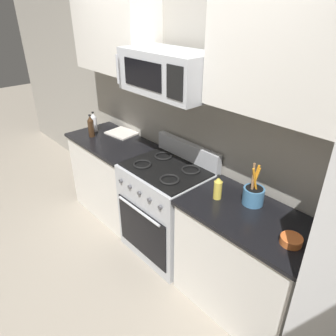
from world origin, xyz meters
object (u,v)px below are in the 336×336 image
object	(u,v)px
cutting_board	(122,133)
bottle_vinegar	(94,122)
bottle_oil	(218,188)
bottle_soy	(91,127)
prep_bowl	(291,240)
microwave	(169,72)
range_oven	(166,209)
utensil_crock	(253,195)

from	to	relation	value
cutting_board	bottle_vinegar	size ratio (longest dim) A/B	1.37
bottle_vinegar	bottle_oil	size ratio (longest dim) A/B	1.15
bottle_oil	bottle_soy	bearing A→B (deg)	-177.02
prep_bowl	cutting_board	bearing A→B (deg)	173.48
microwave	bottle_oil	world-z (taller)	microwave
range_oven	utensil_crock	xyz separation A→B (m)	(0.82, 0.12, 0.51)
bottle_soy	microwave	bearing A→B (deg)	6.72
utensil_crock	bottle_soy	distance (m)	1.95
microwave	bottle_soy	xyz separation A→B (m)	(-1.11, -0.13, -0.73)
microwave	bottle_soy	size ratio (longest dim) A/B	3.18
bottle_soy	prep_bowl	world-z (taller)	bottle_soy
range_oven	microwave	distance (m)	1.28
utensil_crock	bottle_oil	xyz separation A→B (m)	(-0.22, -0.14, 0.02)
utensil_crock	prep_bowl	distance (m)	0.46
range_oven	microwave	world-z (taller)	microwave
cutting_board	range_oven	bearing A→B (deg)	-10.90
bottle_oil	prep_bowl	size ratio (longest dim) A/B	1.44
range_oven	bottle_soy	bearing A→B (deg)	-174.59
microwave	cutting_board	xyz separation A→B (m)	(-0.96, 0.16, -0.83)
microwave	cutting_board	bearing A→B (deg)	170.59
cutting_board	bottle_oil	world-z (taller)	bottle_oil
bottle_oil	microwave	bearing A→B (deg)	175.99
bottle_oil	cutting_board	bearing A→B (deg)	172.66
prep_bowl	bottle_oil	bearing A→B (deg)	175.53
range_oven	bottle_oil	bearing A→B (deg)	-1.55
range_oven	bottle_vinegar	xyz separation A→B (m)	(-1.23, -0.00, 0.54)
range_oven	bottle_oil	distance (m)	0.80
range_oven	cutting_board	xyz separation A→B (m)	(-0.96, 0.18, 0.44)
microwave	bottle_vinegar	xyz separation A→B (m)	(-1.23, -0.03, -0.74)
utensil_crock	bottle_soy	bearing A→B (deg)	-173.20
microwave	prep_bowl	size ratio (longest dim) A/B	5.73
bottle_vinegar	bottle_oil	world-z (taller)	bottle_vinegar
microwave	bottle_soy	bearing A→B (deg)	-173.28
utensil_crock	bottle_vinegar	size ratio (longest dim) A/B	1.44
microwave	prep_bowl	bearing A→B (deg)	-4.24
utensil_crock	prep_bowl	world-z (taller)	utensil_crock
range_oven	bottle_oil	xyz separation A→B (m)	(0.60, -0.02, 0.53)
bottle_oil	range_oven	bearing A→B (deg)	178.45
bottle_soy	prep_bowl	xyz separation A→B (m)	(2.35, 0.04, -0.09)
range_oven	cutting_board	distance (m)	1.07
microwave	utensil_crock	xyz separation A→B (m)	(0.82, 0.10, -0.77)
cutting_board	bottle_oil	distance (m)	1.57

